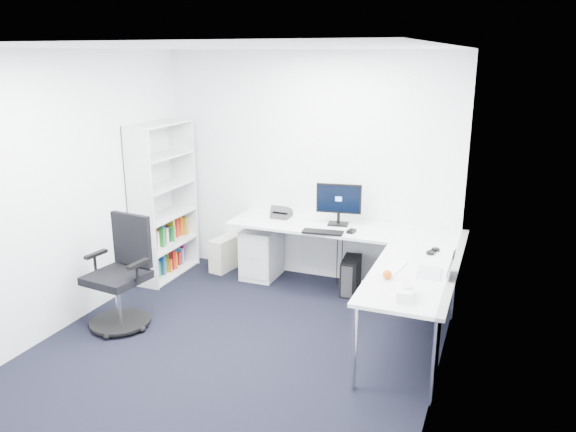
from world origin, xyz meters
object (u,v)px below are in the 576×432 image
(bookshelf, at_px, (163,201))
(monitor, at_px, (339,204))
(l_desk, at_px, (334,270))
(laptop, at_px, (430,262))
(task_chair, at_px, (116,274))

(bookshelf, distance_m, monitor, 2.12)
(l_desk, height_order, bookshelf, bookshelf)
(monitor, distance_m, laptop, 1.64)
(task_chair, distance_m, monitor, 2.51)
(task_chair, height_order, monitor, monitor)
(task_chair, height_order, laptop, task_chair)
(l_desk, height_order, task_chair, task_chair)
(laptop, bearing_deg, task_chair, -170.19)
(l_desk, relative_size, task_chair, 2.37)
(bookshelf, xyz_separation_m, task_chair, (0.34, -1.37, -0.38))
(task_chair, bearing_deg, bookshelf, 110.81)
(task_chair, xyz_separation_m, laptop, (2.93, 0.60, 0.32))
(monitor, bearing_deg, bookshelf, -178.56)
(task_chair, relative_size, laptop, 3.71)
(monitor, height_order, laptop, monitor)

